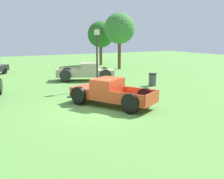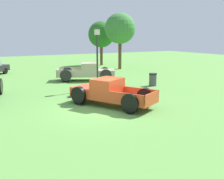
{
  "view_description": "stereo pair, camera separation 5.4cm",
  "coord_description": "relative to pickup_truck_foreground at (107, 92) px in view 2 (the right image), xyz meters",
  "views": [
    {
      "loc": [
        -6.14,
        -12.1,
        3.74
      ],
      "look_at": [
        1.0,
        0.3,
        0.9
      ],
      "focal_mm": 43.73,
      "sensor_mm": 36.0,
      "label": 1
    },
    {
      "loc": [
        -6.1,
        -12.13,
        3.74
      ],
      "look_at": [
        1.0,
        0.3,
        0.9
      ],
      "focal_mm": 43.73,
      "sensor_mm": 36.0,
      "label": 2
    }
  ],
  "objects": [
    {
      "name": "ground_plane",
      "position": [
        -0.84,
        -0.61,
        -0.7
      ],
      "size": [
        80.0,
        80.0,
        0.0
      ],
      "primitive_type": "plane",
      "color": "#5B9342"
    },
    {
      "name": "pickup_truck_foreground",
      "position": [
        0.0,
        0.0,
        0.0
      ],
      "size": [
        3.7,
        5.08,
        1.48
      ],
      "color": "#D14723",
      "rests_on": "ground_plane"
    },
    {
      "name": "pickup_truck_behind_right",
      "position": [
        2.78,
        8.04,
        0.01
      ],
      "size": [
        5.13,
        3.64,
        1.49
      ],
      "color": "#C6B793",
      "rests_on": "ground_plane"
    },
    {
      "name": "lamp_post_near",
      "position": [
        1.49,
        4.07,
        1.5
      ],
      "size": [
        0.36,
        0.36,
        4.21
      ],
      "color": "#2D2D33",
      "rests_on": "ground_plane"
    },
    {
      "name": "trash_can",
      "position": [
        5.82,
        3.38,
        -0.23
      ],
      "size": [
        0.59,
        0.59,
        0.95
      ],
      "color": "#4C4C51",
      "rests_on": "ground_plane"
    },
    {
      "name": "oak_tree_east",
      "position": [
        9.29,
        18.42,
        3.15
      ],
      "size": [
        3.3,
        3.3,
        5.53
      ],
      "color": "brown",
      "rests_on": "ground_plane"
    },
    {
      "name": "oak_tree_west",
      "position": [
        9.15,
        13.65,
        3.78
      ],
      "size": [
        3.4,
        3.4,
        6.21
      ],
      "color": "brown",
      "rests_on": "ground_plane"
    }
  ]
}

